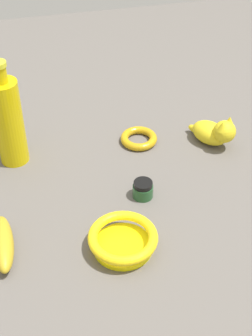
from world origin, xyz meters
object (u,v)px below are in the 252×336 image
Objects in this scene: bottle_tall at (8,121)px; cat_figurine at (215,132)px; bowl at (123,240)px; banana at (3,244)px; nail_polish_jar at (143,189)px; bangle at (139,138)px.

cat_figurine is at bearing -6.17° from bottle_tall.
banana is (-0.24, 0.05, -0.00)m from bowl.
bottle_tall is at bearing 143.52° from nail_polish_jar.
bangle is at bearing 129.00° from banana.
bottle_tall is 1.88× the size of bowl.
bowl is at bearing 78.19° from banana.
bottle_tall reaches higher than nail_polish_jar.
bottle_tall is 0.33m from bangle.
bottle_tall is at bearing 173.83° from cat_figurine.
bowl and nail_polish_jar have the same top height.
cat_figurine is (0.23, 0.15, 0.02)m from nail_polish_jar.
bangle is at bearing 78.00° from nail_polish_jar.
nail_polish_jar is 0.33m from banana.
banana is (-0.54, -0.24, -0.02)m from cat_figurine.
bottle_tall is at bearing 179.71° from bangle.
banana is (-0.36, -0.29, 0.01)m from bangle.
bottle_tall is at bearing 171.74° from banana.
nail_polish_jar is 0.31× the size of banana.
bottle_tall is 0.35m from nail_polish_jar.
bottle_tall is 2.82× the size of bangle.
banana is at bearing 168.46° from bowl.
bowl is 0.36m from bangle.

